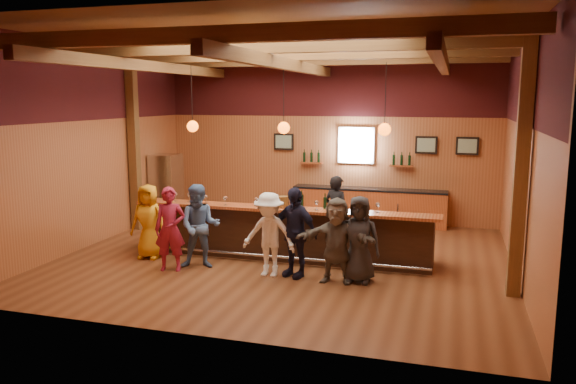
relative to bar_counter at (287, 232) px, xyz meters
name	(u,v)px	position (x,y,z in m)	size (l,w,h in m)	color
room	(285,102)	(-0.02, -0.09, 2.69)	(9.04, 9.00, 4.52)	brown
bar_counter	(287,232)	(0.00, 0.00, 0.00)	(6.30, 1.07, 1.11)	black
back_bar_cabinet	(369,206)	(1.18, 3.57, -0.05)	(4.00, 0.52, 0.95)	#973E1B
window	(356,145)	(0.78, 3.80, 1.53)	(0.95, 0.09, 0.95)	silver
framed_pictures	(389,144)	(1.65, 3.79, 1.58)	(5.35, 0.05, 0.45)	black
wine_shelves	(355,162)	(0.78, 3.73, 1.10)	(3.00, 0.18, 0.30)	#973E1B
pendant_lights	(284,127)	(-0.02, -0.15, 2.19)	(4.24, 0.24, 1.37)	black
stainless_fridge	(166,188)	(-4.12, 2.45, 0.38)	(0.70, 0.70, 1.80)	silver
customer_orange	(149,221)	(-2.72, -0.89, 0.25)	(0.75, 0.49, 1.54)	orange
customer_redvest	(170,229)	(-1.88, -1.53, 0.29)	(0.59, 0.39, 1.62)	maroon
customer_denim	(200,226)	(-1.40, -1.20, 0.30)	(0.80, 0.62, 1.65)	#5274A4
customer_white	(269,235)	(0.05, -1.32, 0.27)	(1.02, 0.59, 1.58)	white
customer_navy	(294,232)	(0.51, -1.21, 0.32)	(0.99, 0.41, 1.68)	black
customer_brown	(336,240)	(1.33, -1.33, 0.25)	(1.44, 0.46, 1.55)	#5D554A
customer_dark	(359,239)	(1.70, -1.19, 0.27)	(0.77, 0.50, 1.57)	#262629
bartender	(336,213)	(0.87, 0.87, 0.30)	(0.60, 0.39, 1.64)	black
ice_bucket	(283,202)	(0.03, -0.32, 0.70)	(0.21, 0.21, 0.23)	brown
bottle_a	(302,201)	(0.38, -0.23, 0.73)	(0.08, 0.08, 0.35)	black
bottle_b	(325,203)	(0.85, -0.18, 0.71)	(0.07, 0.07, 0.31)	black
glass_a	(175,195)	(-2.39, -0.31, 0.73)	(0.09, 0.09, 0.20)	silver
glass_b	(189,195)	(-2.08, -0.28, 0.73)	(0.09, 0.09, 0.20)	silver
glass_c	(206,197)	(-1.66, -0.34, 0.72)	(0.08, 0.08, 0.18)	silver
glass_d	(225,199)	(-1.20, -0.41, 0.73)	(0.09, 0.09, 0.19)	silver
glass_e	(257,200)	(-0.54, -0.34, 0.71)	(0.08, 0.08, 0.18)	silver
glass_f	(317,203)	(0.73, -0.37, 0.73)	(0.09, 0.09, 0.20)	silver
glass_g	(360,205)	(1.57, -0.28, 0.71)	(0.08, 0.08, 0.18)	silver
glass_h	(378,205)	(1.91, -0.29, 0.73)	(0.09, 0.09, 0.20)	silver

